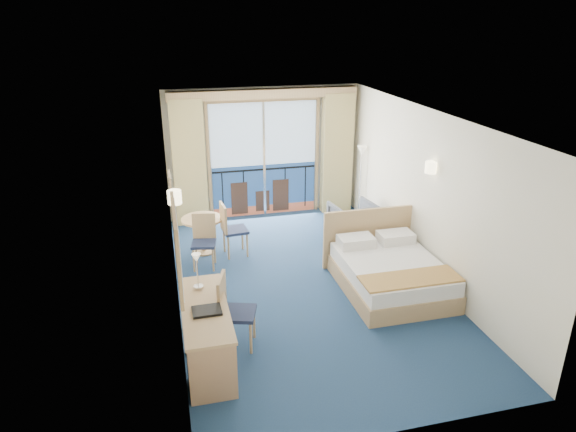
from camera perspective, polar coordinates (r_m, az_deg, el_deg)
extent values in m
plane|color=navy|center=(8.32, 1.92, -7.54)|extent=(6.50, 6.50, 0.00)
cube|color=white|center=(10.79, -2.73, 7.06)|extent=(4.00, 0.02, 2.70)
cube|color=white|center=(5.02, 12.47, -11.45)|extent=(4.00, 0.02, 2.70)
cube|color=white|center=(7.49, -12.91, -0.11)|extent=(0.02, 6.50, 2.70)
cube|color=white|center=(8.51, 15.19, 2.30)|extent=(0.02, 6.50, 2.70)
cube|color=silver|center=(7.40, 2.18, 11.14)|extent=(4.00, 6.50, 0.02)
cube|color=navy|center=(10.97, -2.62, 3.01)|extent=(2.20, 0.02, 1.08)
cube|color=#A0B9D3|center=(10.65, -2.73, 9.14)|extent=(2.20, 0.02, 1.32)
cube|color=#9D4930|center=(11.13, -2.58, 0.76)|extent=(2.20, 0.02, 0.20)
cube|color=black|center=(10.84, -2.65, 5.21)|extent=(2.20, 0.02, 0.04)
cube|color=tan|center=(10.52, -2.79, 12.86)|extent=(2.36, 0.03, 0.12)
cube|color=tan|center=(10.63, -8.78, 5.76)|extent=(0.06, 0.03, 2.40)
cube|color=tan|center=(11.05, 3.22, 6.60)|extent=(0.06, 0.03, 2.40)
cube|color=silver|center=(10.78, -2.66, 6.22)|extent=(0.05, 0.02, 2.40)
cube|color=#342017|center=(11.09, -0.82, 2.35)|extent=(0.35, 0.02, 0.70)
cube|color=#342017|center=(10.93, -5.42, 1.97)|extent=(0.35, 0.02, 0.70)
cube|color=#342017|center=(11.04, -2.84, 1.69)|extent=(0.30, 0.02, 0.45)
cube|color=black|center=(10.84, -7.28, 2.57)|extent=(0.02, 0.01, 0.90)
cube|color=black|center=(10.90, -4.93, 2.76)|extent=(0.03, 0.01, 0.90)
cube|color=black|center=(10.97, -2.61, 2.95)|extent=(0.03, 0.01, 0.90)
cube|color=black|center=(11.07, -0.32, 3.13)|extent=(0.03, 0.01, 0.90)
cube|color=black|center=(11.17, 1.92, 3.31)|extent=(0.02, 0.01, 0.90)
cube|color=tan|center=(10.44, -10.92, 5.77)|extent=(0.65, 0.22, 2.55)
cube|color=tan|center=(11.03, 5.45, 6.90)|extent=(0.65, 0.22, 2.55)
cube|color=tan|center=(10.39, -2.67, 13.42)|extent=(3.80, 0.25, 0.18)
cube|color=tan|center=(6.03, -12.26, -3.42)|extent=(0.04, 1.25, 0.95)
cube|color=silver|center=(6.03, -12.04, -3.40)|extent=(0.01, 1.12, 0.82)
cube|color=tan|center=(7.83, -12.92, 2.80)|extent=(0.03, 0.42, 0.52)
cube|color=gray|center=(7.83, -12.77, 2.81)|extent=(0.01, 0.34, 0.44)
cylinder|color=#FFEEB2|center=(6.76, -12.50, 2.07)|extent=(0.18, 0.18, 0.18)
cylinder|color=#FFEEB2|center=(8.20, 15.59, 5.23)|extent=(0.18, 0.18, 0.18)
cube|color=tan|center=(8.23, 11.36, -7.24)|extent=(1.47, 1.84, 0.28)
cube|color=white|center=(8.12, 11.49, -5.67)|extent=(1.42, 1.79, 0.23)
cube|color=tan|center=(7.59, 13.45, -6.78)|extent=(1.45, 0.51, 0.03)
cube|color=white|center=(8.45, 7.56, -2.80)|extent=(0.57, 0.37, 0.17)
cube|color=white|center=(8.71, 11.85, -2.31)|extent=(0.57, 0.37, 0.17)
cube|color=tan|center=(8.86, 8.94, -2.27)|extent=(1.61, 0.06, 1.01)
cube|color=tan|center=(9.40, 11.08, -2.45)|extent=(0.44, 0.42, 0.58)
cube|color=white|center=(9.26, 11.53, -0.63)|extent=(0.21, 0.17, 0.08)
imported|color=#495059|center=(9.83, 7.32, -0.61)|extent=(0.90, 0.92, 0.74)
cylinder|color=silver|center=(11.02, 7.82, -0.12)|extent=(0.22, 0.22, 0.03)
cylinder|color=silver|center=(10.78, 8.01, 3.45)|extent=(0.02, 0.02, 1.47)
cone|color=#EEE6CA|center=(10.57, 8.22, 7.24)|extent=(0.20, 0.20, 0.18)
cube|color=tan|center=(6.35, -9.25, -10.09)|extent=(0.56, 1.62, 0.04)
cube|color=tan|center=(6.11, -8.52, -15.83)|extent=(0.53, 0.49, 0.72)
cylinder|color=tan|center=(6.72, -11.37, -12.17)|extent=(0.05, 0.05, 0.72)
cylinder|color=tan|center=(6.74, -7.07, -11.75)|extent=(0.05, 0.05, 0.72)
cylinder|color=tan|center=(7.19, -11.63, -9.75)|extent=(0.05, 0.05, 0.72)
cylinder|color=tan|center=(7.22, -7.65, -9.37)|extent=(0.05, 0.05, 0.72)
cube|color=#1C2543|center=(6.70, -5.52, -10.70)|extent=(0.53, 0.53, 0.05)
cube|color=tan|center=(6.60, -7.37, -8.67)|extent=(0.16, 0.42, 0.51)
cylinder|color=tan|center=(6.68, -4.16, -13.37)|extent=(0.04, 0.04, 0.46)
cylinder|color=tan|center=(6.96, -3.80, -11.75)|extent=(0.04, 0.04, 0.46)
cylinder|color=tan|center=(6.72, -7.16, -13.21)|extent=(0.04, 0.04, 0.46)
cylinder|color=tan|center=(7.01, -6.67, -11.61)|extent=(0.04, 0.04, 0.46)
cube|color=black|center=(6.24, -9.01, -10.35)|extent=(0.35, 0.26, 0.03)
cylinder|color=silver|center=(6.73, -9.92, -7.72)|extent=(0.13, 0.13, 0.02)
cylinder|color=silver|center=(6.63, -10.03, -6.22)|extent=(0.02, 0.02, 0.42)
cone|color=#EEE6CA|center=(6.54, -10.15, -4.59)|extent=(0.12, 0.12, 0.11)
cylinder|color=tan|center=(9.26, -9.55, -0.34)|extent=(0.73, 0.73, 0.04)
cylinder|color=tan|center=(9.38, -9.43, -2.16)|extent=(0.07, 0.07, 0.64)
cylinder|color=tan|center=(9.51, -9.32, -3.85)|extent=(0.40, 0.40, 0.03)
cube|color=#1C2543|center=(9.15, -5.90, -1.58)|extent=(0.46, 0.46, 0.05)
cube|color=tan|center=(9.01, -7.19, -0.22)|extent=(0.08, 0.42, 0.50)
cylinder|color=tan|center=(9.13, -4.55, -3.25)|extent=(0.04, 0.04, 0.45)
cylinder|color=tan|center=(9.43, -5.09, -2.43)|extent=(0.04, 0.04, 0.45)
cylinder|color=tan|center=(9.06, -6.62, -3.54)|extent=(0.04, 0.04, 0.45)
cylinder|color=tan|center=(9.36, -7.10, -2.71)|extent=(0.04, 0.04, 0.45)
cube|color=#1C2543|center=(8.76, -9.35, -3.05)|extent=(0.46, 0.46, 0.05)
cube|color=tan|center=(8.84, -9.32, -1.11)|extent=(0.39, 0.11, 0.47)
cylinder|color=tan|center=(8.74, -10.41, -4.86)|extent=(0.03, 0.03, 0.42)
cylinder|color=tan|center=(8.70, -8.33, -4.85)|extent=(0.03, 0.03, 0.42)
cylinder|color=tan|center=(9.02, -10.17, -3.97)|extent=(0.03, 0.03, 0.42)
cylinder|color=tan|center=(8.98, -8.15, -3.95)|extent=(0.03, 0.03, 0.42)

